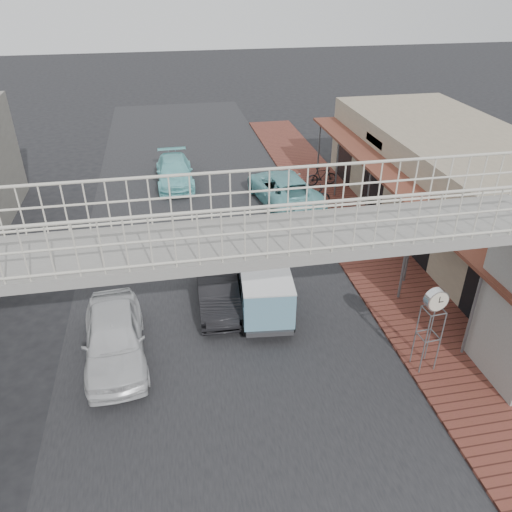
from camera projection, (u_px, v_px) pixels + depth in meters
name	position (u px, v px, depth m)	size (l,w,h in m)	color
ground	(222.00, 320.00, 16.50)	(120.00, 120.00, 0.00)	black
road_strip	(222.00, 320.00, 16.50)	(10.00, 60.00, 0.01)	black
sidewalk	(372.00, 256.00, 20.06)	(3.00, 40.00, 0.10)	brown
shophouse_row	(471.00, 193.00, 20.64)	(7.20, 18.00, 4.00)	gray
footbridge	(239.00, 316.00, 11.50)	(16.40, 2.40, 6.34)	gray
white_hatchback	(114.00, 337.00, 14.61)	(1.74, 4.33, 1.48)	silver
dark_sedan	(218.00, 289.00, 16.99)	(1.34, 3.86, 1.27)	black
angkot_curb	(284.00, 189.00, 24.25)	(2.47, 5.37, 1.49)	#6CB7BB
angkot_far	(175.00, 172.00, 26.45)	(1.86, 4.58, 1.33)	#7ED9DB
angkot_van	(264.00, 283.00, 16.42)	(1.96, 3.73, 1.76)	black
motorcycle_near	(310.00, 196.00, 23.81)	(0.68, 1.95, 1.02)	black
motorcycle_far	(322.00, 176.00, 26.07)	(0.47, 1.66, 1.00)	black
street_clock	(435.00, 303.00, 13.40)	(0.67, 0.55, 2.67)	#59595B
arrow_sign	(424.00, 235.00, 16.62)	(1.71, 1.15, 2.83)	#59595B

